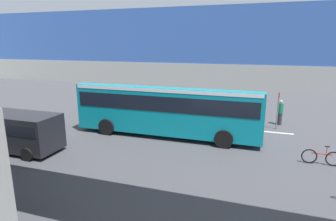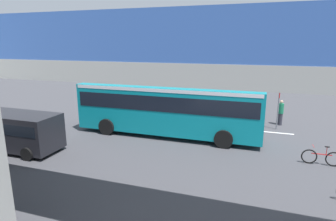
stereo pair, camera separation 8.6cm
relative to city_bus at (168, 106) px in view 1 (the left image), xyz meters
name	(u,v)px [view 1 (the left image)]	position (x,y,z in m)	size (l,w,h in m)	color
ground	(179,134)	(-0.67, -0.19, -1.88)	(80.00, 80.00, 0.00)	#424247
city_bus	(168,106)	(0.00, 0.00, 0.00)	(11.54, 2.85, 3.15)	#0C8493
parked_van	(16,129)	(6.88, 5.16, -0.70)	(4.80, 2.17, 2.05)	black
bicycle_red	(321,157)	(-8.43, 2.04, -1.51)	(1.77, 0.44, 0.96)	black
pedestrian	(280,113)	(-6.86, -4.59, -1.00)	(0.38, 0.38, 1.79)	#2D2D38
traffic_sign	(278,102)	(-6.61, -3.37, 0.01)	(0.08, 0.60, 2.80)	slate
lane_dash_leftmost	(277,133)	(-6.67, -2.57, -1.88)	(2.00, 0.20, 0.01)	silver
lane_dash_left	(216,127)	(-2.67, -2.57, -1.88)	(2.00, 0.20, 0.01)	silver
lane_dash_centre	(162,122)	(1.33, -2.57, -1.88)	(2.00, 0.20, 0.01)	silver
lane_dash_right	(114,118)	(5.33, -2.57, -1.88)	(2.00, 0.20, 0.01)	silver
pedestrian_overpass	(86,77)	(-0.67, 9.42, 2.87)	(30.95, 2.60, 6.41)	#9E9E99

